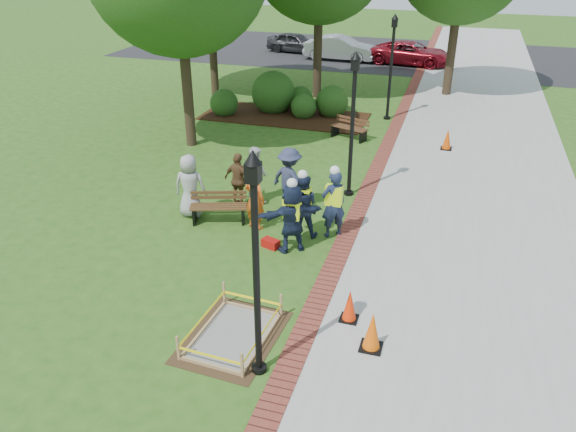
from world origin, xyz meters
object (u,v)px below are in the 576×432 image
(bench_near, at_px, (219,213))
(hivis_worker_b, at_px, (334,202))
(wet_concrete_pad, at_px, (232,328))
(lamp_near, at_px, (256,253))
(cone_front, at_px, (372,332))
(hivis_worker_c, at_px, (302,204))
(hivis_worker_a, at_px, (292,216))

(bench_near, relative_size, hivis_worker_b, 0.82)
(wet_concrete_pad, distance_m, lamp_near, 2.50)
(cone_front, height_order, lamp_near, lamp_near)
(hivis_worker_b, bearing_deg, hivis_worker_c, -163.97)
(bench_near, height_order, hivis_worker_a, hivis_worker_a)
(bench_near, xyz_separation_m, cone_front, (4.88, -3.99, 0.14))
(cone_front, relative_size, hivis_worker_a, 0.43)
(hivis_worker_b, relative_size, hivis_worker_c, 1.07)
(lamp_near, distance_m, hivis_worker_c, 5.40)
(hivis_worker_c, bearing_deg, bench_near, 178.60)
(wet_concrete_pad, xyz_separation_m, lamp_near, (0.81, -0.73, 2.25))
(lamp_near, xyz_separation_m, hivis_worker_c, (-0.65, 5.13, -1.56))
(hivis_worker_a, height_order, hivis_worker_c, hivis_worker_a)
(wet_concrete_pad, height_order, lamp_near, lamp_near)
(cone_front, bearing_deg, hivis_worker_c, 122.42)
(bench_near, bearing_deg, hivis_worker_c, -1.40)
(hivis_worker_a, relative_size, hivis_worker_c, 1.06)
(wet_concrete_pad, distance_m, hivis_worker_b, 4.77)
(cone_front, xyz_separation_m, lamp_near, (-1.84, -1.20, 2.08))
(lamp_near, bearing_deg, bench_near, 120.34)
(hivis_worker_b, bearing_deg, bench_near, -177.06)
(bench_near, relative_size, hivis_worker_a, 0.83)
(lamp_near, xyz_separation_m, hivis_worker_b, (0.11, 5.35, -1.51))
(bench_near, xyz_separation_m, hivis_worker_b, (3.15, 0.16, 0.71))
(wet_concrete_pad, height_order, hivis_worker_a, hivis_worker_a)
(hivis_worker_b, distance_m, hivis_worker_c, 0.80)
(wet_concrete_pad, height_order, cone_front, cone_front)
(wet_concrete_pad, xyz_separation_m, hivis_worker_a, (0.12, 3.60, 0.73))
(bench_near, distance_m, hivis_worker_a, 2.59)
(wet_concrete_pad, bearing_deg, hivis_worker_a, 88.01)
(hivis_worker_a, bearing_deg, lamp_near, -80.93)
(cone_front, bearing_deg, bench_near, 140.73)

